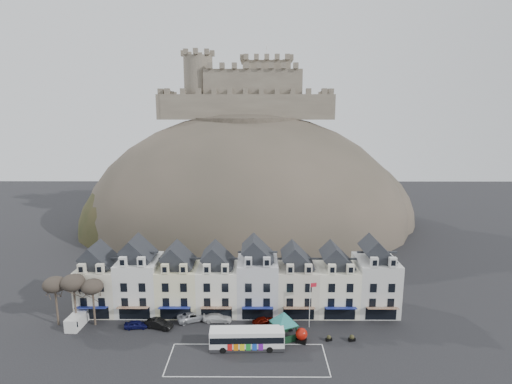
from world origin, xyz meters
TOP-DOWN VIEW (x-y plane):
  - ground at (0.00, 0.00)m, footprint 300.00×300.00m
  - coach_bay_markings at (2.00, 1.25)m, footprint 22.00×7.50m
  - townhouse_terrace at (0.15, 15.97)m, footprint 54.40×9.35m
  - castle_hill at (1.25, 68.95)m, footprint 100.00×76.00m
  - castle at (0.51, 75.93)m, footprint 50.20×22.20m
  - tree_left_far at (-29.00, 10.50)m, footprint 3.61×3.61m
  - tree_left_mid at (-26.00, 10.50)m, footprint 3.78×3.78m
  - tree_left_near at (-23.00, 10.50)m, footprint 3.43×3.43m
  - bus at (1.86, 3.99)m, footprint 10.87×2.82m
  - bus_shelter at (7.38, 6.60)m, footprint 6.29×6.29m
  - red_buoy at (10.00, 5.68)m, footprint 1.79×1.79m
  - flagpole at (11.78, 9.96)m, footprint 1.09×0.34m
  - white_van at (-25.68, 10.04)m, footprint 2.22×4.66m
  - planter_west at (14.18, 6.02)m, footprint 1.00×0.74m
  - planter_east at (17.65, 5.96)m, footprint 1.11×0.76m
  - car_navy at (-16.00, 9.50)m, footprint 3.84×1.87m
  - car_black at (-12.38, 9.50)m, footprint 4.74×2.81m
  - car_silver at (-7.26, 12.00)m, footprint 5.75×4.25m
  - car_white at (-3.24, 11.69)m, footprint 4.72×1.95m
  - car_maroon at (4.39, 10.82)m, footprint 3.96×2.79m
  - car_charcoal at (7.21, 9.50)m, footprint 4.15×2.34m

SIDE VIEW (x-z plane):
  - ground at x=0.00m, z-range 0.00..0.00m
  - coach_bay_markings at x=2.00m, z-range -0.01..0.01m
  - castle_hill at x=1.25m, z-range -33.89..34.11m
  - planter_west at x=14.18m, z-range -0.02..0.88m
  - planter_east at x=17.65m, z-range -0.02..1.00m
  - car_maroon at x=4.39m, z-range 0.00..1.25m
  - car_navy at x=-16.00m, z-range 0.00..1.26m
  - car_charcoal at x=7.21m, z-range 0.00..1.30m
  - car_white at x=-3.24m, z-range 0.00..1.36m
  - car_silver at x=-7.26m, z-range 0.00..1.47m
  - car_black at x=-12.38m, z-range 0.00..1.48m
  - white_van at x=-25.68m, z-range 0.00..2.09m
  - red_buoy at x=10.00m, z-range 0.02..2.23m
  - bus at x=1.86m, z-range 0.16..3.21m
  - bus_shelter at x=7.38m, z-range 1.21..5.59m
  - flagpole at x=11.78m, z-range 0.55..8.31m
  - townhouse_terrace at x=0.15m, z-range -0.60..11.20m
  - tree_left_near at x=-23.00m, z-range 2.64..10.47m
  - tree_left_far at x=-29.00m, z-range 2.78..11.02m
  - tree_left_mid at x=-26.00m, z-range 2.92..11.56m
  - castle at x=0.51m, z-range 29.19..51.19m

